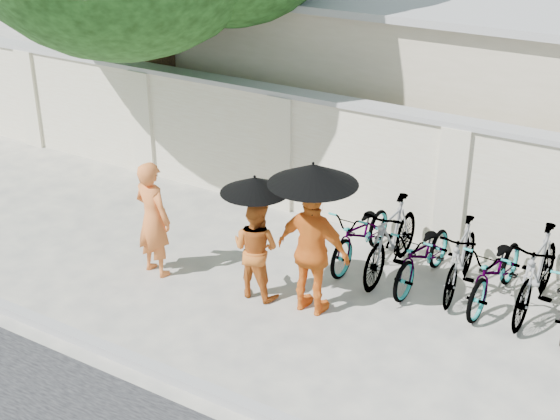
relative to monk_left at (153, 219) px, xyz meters
The scene contains 15 objects.
ground 1.65m from the monk_left, ahead, with size 80.00×80.00×0.00m, color beige.
kerb 2.49m from the monk_left, 54.00° to the right, with size 40.00×0.16×0.12m, color #999999.
compound_wall 3.83m from the monk_left, 51.42° to the left, with size 20.00×0.30×2.00m, color silver.
building_behind 7.62m from the monk_left, 63.50° to the left, with size 14.00×6.00×3.20m, color beige.
monk_left is the anchor object (origin of this frame).
monk_center 1.62m from the monk_left, ahead, with size 0.70×0.54×1.43m, color #BF5E1F.
parasol_center 1.85m from the monk_left, ahead, with size 0.92×0.92×1.00m.
monk_right 2.48m from the monk_left, ahead, with size 1.05×0.44×1.79m, color orange.
parasol_right 2.74m from the monk_left, ahead, with size 1.15×1.15×1.13m.
bike_0 3.07m from the monk_left, 37.70° to the left, with size 0.62×1.77×0.93m, color gray.
bike_1 3.43m from the monk_left, 31.16° to the left, with size 0.53×1.88×1.13m, color gray.
bike_2 3.87m from the monk_left, 26.77° to the left, with size 0.61×1.75×0.92m, color gray.
bike_3 4.37m from the monk_left, 24.68° to the left, with size 0.48×1.70×1.02m, color gray.
bike_4 4.83m from the monk_left, 21.76° to the left, with size 0.64×1.83×0.96m, color gray.
bike_5 5.32m from the monk_left, 20.21° to the left, with size 0.54×1.92×1.15m, color gray.
Camera 1 is at (5.40, -7.36, 5.68)m, focal length 50.00 mm.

